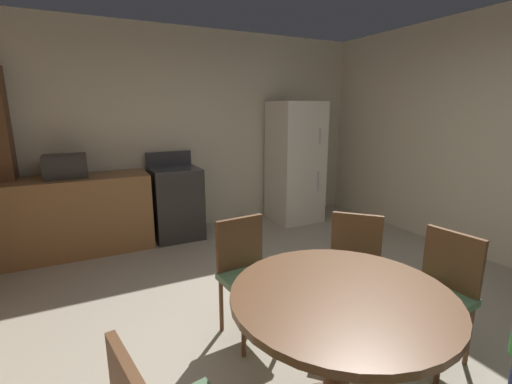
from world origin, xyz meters
TOP-DOWN VIEW (x-y plane):
  - ground_plane at (0.00, 0.00)m, footprint 14.00×14.00m
  - wall_back at (0.00, 2.98)m, footprint 5.52×0.12m
  - kitchen_counter at (-1.56, 2.58)m, footprint 1.79×0.60m
  - oven_range at (-0.32, 2.59)m, footprint 0.60×0.60m
  - refrigerator at (1.48, 2.53)m, footprint 0.68×0.68m
  - microwave at (-1.53, 2.58)m, footprint 0.44×0.32m
  - dining_table at (-0.28, -0.63)m, footprint 1.12×1.12m
  - chair_northeast at (0.39, 0.02)m, footprint 0.57×0.57m
  - chair_north at (-0.36, 0.31)m, footprint 0.43×0.43m
  - chair_east at (0.64, -0.52)m, footprint 0.44×0.44m

SIDE VIEW (x-z plane):
  - ground_plane at x=0.00m, z-range 0.00..0.00m
  - kitchen_counter at x=-1.56m, z-range 0.00..0.90m
  - oven_range at x=-0.32m, z-range -0.08..1.02m
  - chair_northeast at x=0.39m, z-range 0.07..0.94m
  - chair_north at x=-0.36m, z-range 0.07..0.94m
  - chair_east at x=0.64m, z-range 0.07..0.94m
  - dining_table at x=-0.28m, z-range 0.22..0.98m
  - refrigerator at x=1.48m, z-range 0.00..1.76m
  - microwave at x=-1.53m, z-range 0.90..1.16m
  - wall_back at x=0.00m, z-range 0.00..2.70m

